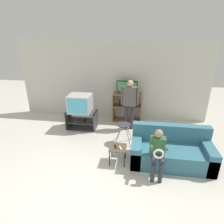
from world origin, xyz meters
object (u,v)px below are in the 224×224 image
tv_stand (82,120)px  media_shelf (127,107)px  remote_control_white (120,148)px  person_standing_adult (130,100)px  remote_control_black (115,146)px  couch (171,151)px  snack_table (118,149)px  folding_stool (124,127)px  person_seated_child (158,150)px  television_main (80,103)px  television_flat (127,88)px

tv_stand → media_shelf: bearing=29.5°
remote_control_white → person_standing_adult: size_ratio=0.09×
remote_control_black → media_shelf: bearing=69.7°
couch → person_standing_adult: bearing=124.0°
snack_table → remote_control_black: size_ratio=2.75×
folding_stool → remote_control_white: folding_stool is taller
person_seated_child → remote_control_black: bearing=161.3°
television_main → remote_control_white: bearing=-48.7°
remote_control_black → person_seated_child: 0.95m
folding_stool → couch: 1.34m
television_main → remote_control_white: size_ratio=4.64×
television_main → remote_control_white: television_main is taller
television_flat → person_seated_child: 2.83m
media_shelf → couch: size_ratio=0.55×
snack_table → person_seated_child: bearing=-19.5°
tv_stand → television_flat: size_ratio=1.36×
remote_control_black → couch: couch is taller
snack_table → remote_control_black: 0.09m
television_main → couch: size_ratio=0.38×
remote_control_black → snack_table: bearing=-24.2°
remote_control_black → tv_stand: bearing=110.6°
tv_stand → snack_table: tv_stand is taller
media_shelf → person_standing_adult: person_standing_adult is taller
tv_stand → folding_stool: (1.38, -0.71, 0.19)m
person_standing_adult → folding_stool: bearing=-95.5°
television_main → media_shelf: television_main is taller
television_main → television_flat: size_ratio=0.99×
snack_table → couch: couch is taller
tv_stand → person_seated_child: size_ratio=0.90×
tv_stand → television_flat: 1.78m
television_flat → couch: (1.18, -2.16, -0.88)m
television_main → snack_table: television_main is taller
television_main → person_standing_adult: (1.48, 0.19, 0.11)m
snack_table → remote_control_white: size_ratio=2.75×
television_flat → remote_control_white: 2.51m
tv_stand → person_seated_child: (2.16, -1.88, 0.32)m
television_flat → remote_control_black: 2.47m
tv_stand → remote_control_white: tv_stand is taller
tv_stand → couch: size_ratio=0.52×
couch → tv_stand: bearing=151.1°
television_flat → remote_control_black: television_flat is taller
couch → person_seated_child: person_seated_child is taller
remote_control_black → person_standing_adult: 1.84m
person_standing_adult → person_seated_child: 2.19m
media_shelf → remote_control_black: bearing=-91.9°
person_standing_adult → television_main: bearing=-172.8°
remote_control_black → couch: size_ratio=0.08×
media_shelf → person_standing_adult: size_ratio=0.63×
tv_stand → remote_control_black: bearing=-51.1°
remote_control_black → remote_control_white: (0.12, -0.04, 0.00)m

